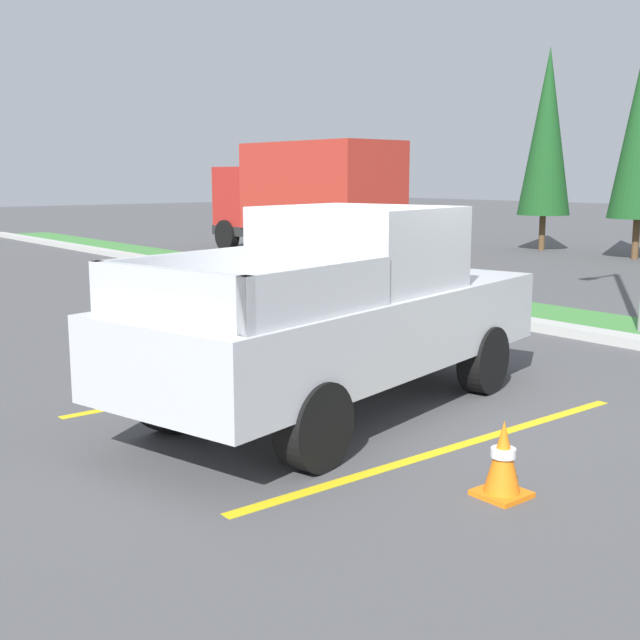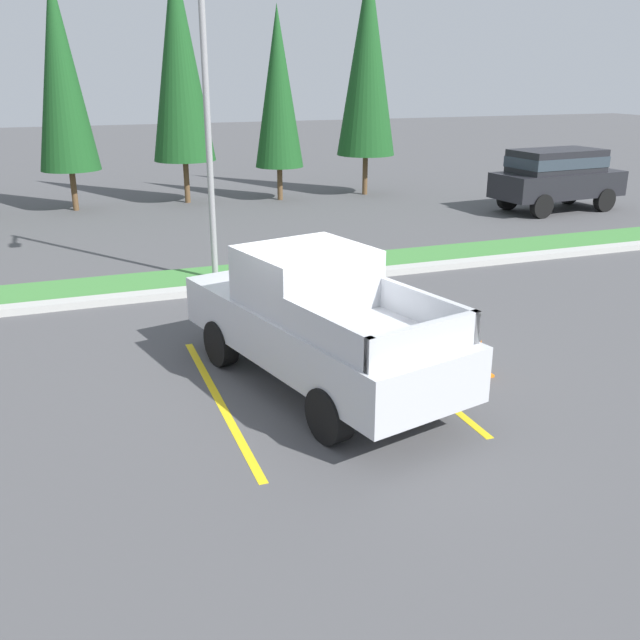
{
  "view_description": "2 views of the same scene",
  "coord_description": "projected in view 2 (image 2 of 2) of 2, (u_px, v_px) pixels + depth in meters",
  "views": [
    {
      "loc": [
        6.28,
        -5.65,
        2.41
      ],
      "look_at": [
        -0.9,
        0.11,
        0.78
      ],
      "focal_mm": 45.75,
      "sensor_mm": 36.0,
      "label": 1
    },
    {
      "loc": [
        -3.41,
        -9.65,
        4.55
      ],
      "look_at": [
        0.3,
        0.31,
        0.81
      ],
      "focal_mm": 39.49,
      "sensor_mm": 36.0,
      "label": 2
    }
  ],
  "objects": [
    {
      "name": "parking_line_far",
      "position": [
        407.0,
        370.0,
        11.38
      ],
      "size": [
        0.12,
        4.8,
        0.01
      ],
      "primitive_type": "cube",
      "color": "yellow",
      "rests_on": "ground"
    },
    {
      "name": "parking_line_near",
      "position": [
        219.0,
        400.0,
        10.36
      ],
      "size": [
        0.12,
        4.8,
        0.01
      ],
      "primitive_type": "cube",
      "color": "yellow",
      "rests_on": "ground"
    },
    {
      "name": "curb_strip",
      "position": [
        233.0,
        287.0,
        15.56
      ],
      "size": [
        56.0,
        0.4,
        0.15
      ],
      "primitive_type": "cube",
      "color": "#B2B2AD",
      "rests_on": "ground"
    },
    {
      "name": "cypress_tree_rightmost",
      "position": [
        278.0,
        88.0,
        25.39
      ],
      "size": [
        1.79,
        1.79,
        6.87
      ],
      "color": "brown",
      "rests_on": "ground"
    },
    {
      "name": "cypress_tree_far_right",
      "position": [
        367.0,
        59.0,
        26.23
      ],
      "size": [
        2.22,
        2.22,
        8.55
      ],
      "color": "brown",
      "rests_on": "ground"
    },
    {
      "name": "suv_distant",
      "position": [
        557.0,
        175.0,
        24.18
      ],
      "size": [
        4.74,
        2.26,
        2.1
      ],
      "color": "black",
      "rests_on": "ground"
    },
    {
      "name": "traffic_cone",
      "position": [
        480.0,
        358.0,
        11.13
      ],
      "size": [
        0.36,
        0.36,
        0.6
      ],
      "color": "orange",
      "rests_on": "ground"
    },
    {
      "name": "cypress_tree_center",
      "position": [
        60.0,
        73.0,
        23.16
      ],
      "size": [
        2.01,
        2.01,
        7.75
      ],
      "color": "brown",
      "rests_on": "ground"
    },
    {
      "name": "ground_plane",
      "position": [
        309.0,
        376.0,
        11.17
      ],
      "size": [
        120.0,
        120.0,
        0.0
      ],
      "primitive_type": "plane",
      "color": "#4C4C4F"
    },
    {
      "name": "cypress_tree_right_inner",
      "position": [
        179.0,
        58.0,
        24.47
      ],
      "size": [
        2.22,
        2.22,
        8.55
      ],
      "color": "brown",
      "rests_on": "ground"
    },
    {
      "name": "pickup_truck_main",
      "position": [
        315.0,
        320.0,
        10.56
      ],
      "size": [
        3.08,
        5.52,
        2.1
      ],
      "color": "black",
      "rests_on": "ground"
    },
    {
      "name": "grass_median",
      "position": [
        222.0,
        276.0,
        16.55
      ],
      "size": [
        56.0,
        1.8,
        0.06
      ],
      "primitive_type": "cube",
      "color": "#42843D",
      "rests_on": "ground"
    },
    {
      "name": "street_light",
      "position": [
        207.0,
        92.0,
        14.8
      ],
      "size": [
        0.24,
        1.49,
        7.23
      ],
      "color": "gray",
      "rests_on": "ground"
    }
  ]
}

